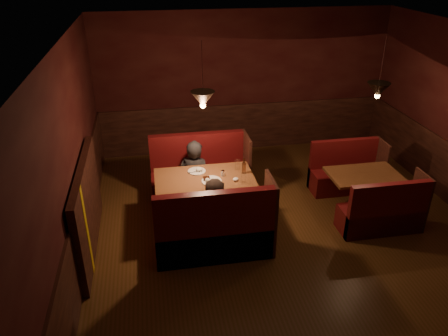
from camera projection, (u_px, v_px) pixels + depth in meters
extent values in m
cube|color=brown|center=(292.00, 242.00, 6.53)|extent=(6.00, 7.00, 0.01)
cube|color=black|center=(309.00, 44.00, 5.22)|extent=(6.00, 7.00, 0.01)
cube|color=black|center=(244.00, 83.00, 8.96)|extent=(6.00, 0.01, 2.90)
cube|color=black|center=(68.00, 171.00, 5.41)|extent=(0.01, 7.00, 2.90)
cube|color=black|center=(243.00, 126.00, 9.36)|extent=(6.00, 0.04, 1.00)
cube|color=black|center=(81.00, 234.00, 5.84)|extent=(0.04, 7.00, 1.00)
cube|color=black|center=(88.00, 209.00, 6.14)|extent=(0.10, 2.20, 1.30)
cube|color=gold|center=(87.00, 230.00, 5.66)|extent=(0.01, 0.12, 1.30)
cylinder|color=#333333|center=(202.00, 71.00, 5.88)|extent=(0.01, 0.01, 0.80)
cone|color=black|center=(203.00, 99.00, 6.06)|extent=(0.34, 0.34, 0.22)
sphere|color=#FFBF72|center=(203.00, 105.00, 6.10)|extent=(0.08, 0.08, 0.08)
cylinder|color=#333333|center=(383.00, 63.00, 6.27)|extent=(0.01, 0.01, 0.80)
cone|color=black|center=(378.00, 90.00, 6.45)|extent=(0.34, 0.34, 0.22)
sphere|color=#FFBF72|center=(377.00, 96.00, 6.49)|extent=(0.08, 0.08, 0.08)
cube|color=#55301A|center=(205.00, 180.00, 6.63)|extent=(1.51, 0.91, 0.05)
cylinder|color=black|center=(205.00, 202.00, 6.82)|extent=(0.15, 0.15, 0.75)
cylinder|color=black|center=(206.00, 221.00, 6.98)|extent=(0.60, 0.60, 0.04)
cylinder|color=silver|center=(212.00, 181.00, 6.51)|extent=(0.30, 0.30, 0.02)
cube|color=black|center=(206.00, 178.00, 6.53)|extent=(0.10, 0.09, 0.04)
ellipsoid|color=silver|center=(208.00, 180.00, 6.46)|extent=(0.08, 0.08, 0.06)
cube|color=tan|center=(216.00, 182.00, 6.42)|extent=(0.09, 0.06, 0.03)
cylinder|color=silver|center=(212.00, 182.00, 6.46)|extent=(0.10, 0.11, 0.01)
cylinder|color=silver|center=(197.00, 171.00, 6.80)|extent=(0.28, 0.28, 0.02)
ellipsoid|color=beige|center=(199.00, 169.00, 6.78)|extent=(0.11, 0.11, 0.06)
cube|color=silver|center=(194.00, 172.00, 6.75)|extent=(0.22, 0.02, 0.00)
cylinder|color=white|center=(223.00, 173.00, 6.67)|extent=(0.06, 0.06, 0.09)
cylinder|color=white|center=(237.00, 165.00, 6.84)|extent=(0.08, 0.08, 0.16)
cylinder|color=white|center=(243.00, 177.00, 6.47)|extent=(0.08, 0.08, 0.16)
cylinder|color=#47230F|center=(244.00, 168.00, 6.73)|extent=(0.06, 0.06, 0.17)
cylinder|color=#47230F|center=(244.00, 161.00, 6.67)|extent=(0.03, 0.03, 0.08)
ellipsoid|color=white|center=(236.00, 179.00, 6.53)|extent=(0.12, 0.12, 0.05)
cube|color=#4F0C0F|center=(199.00, 186.00, 7.56)|extent=(1.61, 0.59, 0.48)
cube|color=#4F0C0F|center=(197.00, 163.00, 7.62)|extent=(1.61, 0.13, 1.13)
cube|color=black|center=(246.00, 165.00, 7.54)|extent=(0.04, 0.59, 1.13)
cube|color=#4F0C0F|center=(213.00, 238.00, 6.19)|extent=(1.61, 0.59, 0.48)
cube|color=#4F0C0F|center=(215.00, 229.00, 5.84)|extent=(1.61, 0.13, 1.13)
cube|color=black|center=(270.00, 214.00, 6.17)|extent=(0.04, 0.59, 1.13)
cube|color=#55301A|center=(364.00, 175.00, 7.09)|extent=(1.15, 0.74, 0.04)
cylinder|color=black|center=(361.00, 192.00, 7.24)|extent=(0.12, 0.12, 0.61)
cylinder|color=black|center=(359.00, 207.00, 7.37)|extent=(0.48, 0.48, 0.03)
cube|color=#4F0C0F|center=(345.00, 180.00, 7.84)|extent=(1.24, 0.48, 0.39)
cube|color=#4F0C0F|center=(342.00, 163.00, 7.89)|extent=(1.24, 0.10, 0.91)
cube|color=black|center=(380.00, 165.00, 7.82)|extent=(0.03, 0.48, 0.91)
cube|color=#4F0C0F|center=(379.00, 218.00, 6.74)|extent=(1.24, 0.48, 0.39)
cube|color=#4F0C0F|center=(388.00, 210.00, 6.46)|extent=(1.24, 0.10, 0.91)
cube|color=black|center=(420.00, 200.00, 6.72)|extent=(0.03, 0.48, 0.91)
imported|color=black|center=(195.00, 164.00, 7.18)|extent=(0.65, 0.56, 1.51)
imported|color=#3E312B|center=(218.00, 205.00, 6.08)|extent=(0.79, 0.66, 1.46)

